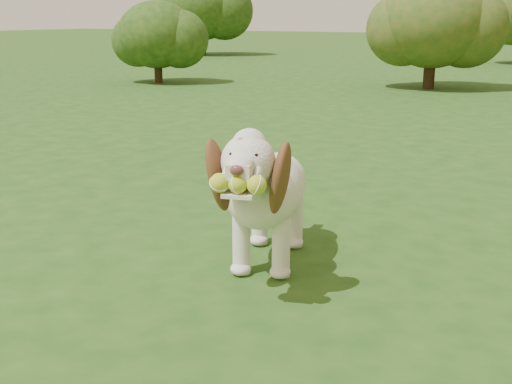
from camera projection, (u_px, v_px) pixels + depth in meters
The scene contains 5 objects.
ground at pixel (272, 248), 3.24m from camera, with size 80.00×80.00×0.00m, color #1B4413.
dog at pixel (266, 188), 2.92m from camera, with size 0.58×1.07×0.71m.
shrub_a at pixel (157, 35), 10.92m from camera, with size 1.34×1.34×1.38m.
shrub_b at pixel (433, 21), 9.98m from camera, with size 1.73×1.73×1.79m.
shrub_g at pixel (201, 6), 18.55m from camera, with size 2.27×2.27×2.35m.
Camera 1 is at (1.43, -2.69, 1.14)m, focal length 45.00 mm.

